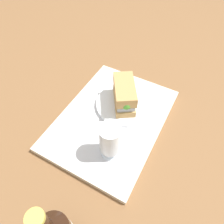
# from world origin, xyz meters

# --- Properties ---
(ground_plane) EXTENTS (3.00, 3.00, 0.00)m
(ground_plane) POSITION_xyz_m (0.00, 0.00, 0.00)
(ground_plane) COLOR brown
(tray) EXTENTS (0.44, 0.32, 0.02)m
(tray) POSITION_xyz_m (0.00, 0.00, 0.01)
(tray) COLOR beige
(tray) RESTS_ON ground_plane
(placemat) EXTENTS (0.38, 0.27, 0.00)m
(placemat) POSITION_xyz_m (0.00, 0.00, 0.02)
(placemat) COLOR silver
(placemat) RESTS_ON tray
(plate) EXTENTS (0.19, 0.19, 0.01)m
(plate) POSITION_xyz_m (-0.06, 0.01, 0.03)
(plate) COLOR white
(plate) RESTS_ON placemat
(sandwich) EXTENTS (0.14, 0.12, 0.08)m
(sandwich) POSITION_xyz_m (-0.06, 0.01, 0.08)
(sandwich) COLOR tan
(sandwich) RESTS_ON plate
(beer_glass) EXTENTS (0.06, 0.06, 0.12)m
(beer_glass) POSITION_xyz_m (0.12, 0.06, 0.09)
(beer_glass) COLOR silver
(beer_glass) RESTS_ON placemat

